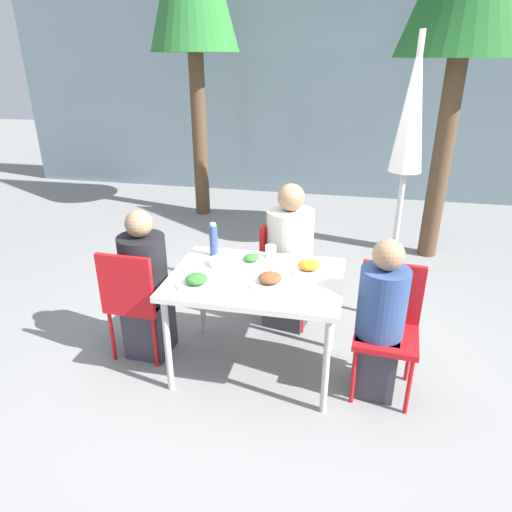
{
  "coord_description": "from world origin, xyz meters",
  "views": [
    {
      "loc": [
        0.58,
        -2.68,
        2.09
      ],
      "look_at": [
        0.0,
        0.0,
        0.89
      ],
      "focal_mm": 32.0,
      "sensor_mm": 36.0,
      "label": 1
    }
  ],
  "objects_px": {
    "chair_right": "(388,320)",
    "person_far": "(289,261)",
    "bottle": "(214,240)",
    "person_left": "(146,289)",
    "chair_left": "(135,296)",
    "salad_bowl": "(221,262)",
    "drinking_cup": "(271,251)",
    "closed_umbrella": "(409,133)",
    "person_right": "(380,324)",
    "chair_far": "(282,263)"
  },
  "relations": [
    {
      "from": "chair_left",
      "to": "person_right",
      "type": "height_order",
      "value": "person_right"
    },
    {
      "from": "person_left",
      "to": "bottle",
      "type": "xyz_separation_m",
      "value": [
        0.45,
        0.26,
        0.32
      ]
    },
    {
      "from": "salad_bowl",
      "to": "drinking_cup",
      "type": "bearing_deg",
      "value": 32.76
    },
    {
      "from": "chair_left",
      "to": "person_far",
      "type": "relative_size",
      "value": 0.72
    },
    {
      "from": "closed_umbrella",
      "to": "drinking_cup",
      "type": "height_order",
      "value": "closed_umbrella"
    },
    {
      "from": "salad_bowl",
      "to": "chair_far",
      "type": "bearing_deg",
      "value": 60.37
    },
    {
      "from": "chair_far",
      "to": "person_far",
      "type": "relative_size",
      "value": 0.72
    },
    {
      "from": "person_left",
      "to": "drinking_cup",
      "type": "bearing_deg",
      "value": 21.44
    },
    {
      "from": "chair_far",
      "to": "bottle",
      "type": "height_order",
      "value": "bottle"
    },
    {
      "from": "chair_right",
      "to": "person_far",
      "type": "relative_size",
      "value": 0.72
    },
    {
      "from": "bottle",
      "to": "person_far",
      "type": "bearing_deg",
      "value": 37.19
    },
    {
      "from": "person_right",
      "to": "closed_umbrella",
      "type": "xyz_separation_m",
      "value": [
        0.13,
        0.99,
        1.05
      ]
    },
    {
      "from": "chair_far",
      "to": "drinking_cup",
      "type": "xyz_separation_m",
      "value": [
        -0.02,
        -0.4,
        0.27
      ]
    },
    {
      "from": "person_right",
      "to": "closed_umbrella",
      "type": "height_order",
      "value": "closed_umbrella"
    },
    {
      "from": "person_far",
      "to": "closed_umbrella",
      "type": "relative_size",
      "value": 0.53
    },
    {
      "from": "drinking_cup",
      "to": "salad_bowl",
      "type": "distance_m",
      "value": 0.38
    },
    {
      "from": "chair_left",
      "to": "bottle",
      "type": "relative_size",
      "value": 3.48
    },
    {
      "from": "chair_right",
      "to": "person_far",
      "type": "xyz_separation_m",
      "value": [
        -0.75,
        0.67,
        0.05
      ]
    },
    {
      "from": "chair_far",
      "to": "person_far",
      "type": "bearing_deg",
      "value": 58.03
    },
    {
      "from": "chair_right",
      "to": "bottle",
      "type": "relative_size",
      "value": 3.48
    },
    {
      "from": "person_left",
      "to": "chair_far",
      "type": "relative_size",
      "value": 1.3
    },
    {
      "from": "person_left",
      "to": "chair_right",
      "type": "distance_m",
      "value": 1.71
    },
    {
      "from": "chair_right",
      "to": "person_far",
      "type": "height_order",
      "value": "person_far"
    },
    {
      "from": "chair_right",
      "to": "person_right",
      "type": "relative_size",
      "value": 0.79
    },
    {
      "from": "person_far",
      "to": "closed_umbrella",
      "type": "distance_m",
      "value": 1.33
    },
    {
      "from": "chair_left",
      "to": "person_far",
      "type": "bearing_deg",
      "value": 37.36
    },
    {
      "from": "bottle",
      "to": "salad_bowl",
      "type": "distance_m",
      "value": 0.21
    },
    {
      "from": "person_left",
      "to": "person_right",
      "type": "bearing_deg",
      "value": -1.71
    },
    {
      "from": "drinking_cup",
      "to": "chair_left",
      "type": "bearing_deg",
      "value": -157.09
    },
    {
      "from": "person_right",
      "to": "chair_far",
      "type": "bearing_deg",
      "value": -41.46
    },
    {
      "from": "drinking_cup",
      "to": "salad_bowl",
      "type": "xyz_separation_m",
      "value": [
        -0.32,
        -0.21,
        -0.02
      ]
    },
    {
      "from": "chair_right",
      "to": "drinking_cup",
      "type": "relative_size",
      "value": 9.58
    },
    {
      "from": "person_right",
      "to": "salad_bowl",
      "type": "xyz_separation_m",
      "value": [
        -1.11,
        0.2,
        0.24
      ]
    },
    {
      "from": "drinking_cup",
      "to": "closed_umbrella",
      "type": "bearing_deg",
      "value": 32.28
    },
    {
      "from": "closed_umbrella",
      "to": "drinking_cup",
      "type": "distance_m",
      "value": 1.34
    },
    {
      "from": "person_far",
      "to": "drinking_cup",
      "type": "height_order",
      "value": "person_far"
    },
    {
      "from": "chair_left",
      "to": "chair_far",
      "type": "bearing_deg",
      "value": 41.69
    },
    {
      "from": "person_right",
      "to": "person_far",
      "type": "xyz_separation_m",
      "value": [
        -0.7,
        0.74,
        0.04
      ]
    },
    {
      "from": "chair_left",
      "to": "person_right",
      "type": "distance_m",
      "value": 1.7
    },
    {
      "from": "bottle",
      "to": "person_left",
      "type": "bearing_deg",
      "value": -150.1
    },
    {
      "from": "chair_right",
      "to": "person_far",
      "type": "distance_m",
      "value": 1.01
    },
    {
      "from": "bottle",
      "to": "person_right",
      "type": "bearing_deg",
      "value": -16.55
    },
    {
      "from": "chair_left",
      "to": "chair_far",
      "type": "distance_m",
      "value": 1.23
    },
    {
      "from": "person_right",
      "to": "chair_far",
      "type": "xyz_separation_m",
      "value": [
        -0.76,
        0.81,
        -0.01
      ]
    },
    {
      "from": "person_left",
      "to": "drinking_cup",
      "type": "xyz_separation_m",
      "value": [
        0.86,
        0.31,
        0.25
      ]
    },
    {
      "from": "chair_right",
      "to": "chair_far",
      "type": "distance_m",
      "value": 1.1
    },
    {
      "from": "person_far",
      "to": "bottle",
      "type": "relative_size",
      "value": 4.81
    },
    {
      "from": "person_left",
      "to": "chair_right",
      "type": "height_order",
      "value": "person_left"
    },
    {
      "from": "person_far",
      "to": "bottle",
      "type": "height_order",
      "value": "person_far"
    },
    {
      "from": "person_far",
      "to": "drinking_cup",
      "type": "distance_m",
      "value": 0.41
    }
  ]
}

